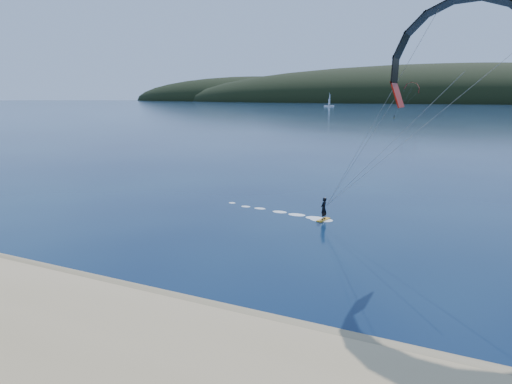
% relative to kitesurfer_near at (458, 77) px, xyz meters
% --- Properties ---
extents(ground, '(1800.00, 1800.00, 0.00)m').
position_rel_kitesurfer_near_xyz_m(ground, '(-14.41, -18.92, -11.51)').
color(ground, '#061132').
rests_on(ground, ground).
extents(wet_sand, '(220.00, 2.50, 0.10)m').
position_rel_kitesurfer_near_xyz_m(wet_sand, '(-14.41, -14.42, -11.46)').
color(wet_sand, olive).
rests_on(wet_sand, ground).
extents(headland, '(1200.00, 310.00, 140.00)m').
position_rel_kitesurfer_near_xyz_m(headland, '(-13.78, 726.36, -11.51)').
color(headland, black).
rests_on(headland, ground).
extents(kitesurfer_near, '(25.63, 7.71, 16.59)m').
position_rel_kitesurfer_near_xyz_m(kitesurfer_near, '(0.00, 0.00, 0.00)').
color(kitesurfer_near, orange).
rests_on(kitesurfer_near, ground).
extents(kitesurfer_far, '(11.62, 5.53, 15.49)m').
position_rel_kitesurfer_near_xyz_m(kitesurfer_far, '(-28.56, 188.60, 1.09)').
color(kitesurfer_far, orange).
rests_on(kitesurfer_far, ground).
extents(sailboat, '(9.08, 5.95, 13.13)m').
position_rel_kitesurfer_near_xyz_m(sailboat, '(-127.63, 386.18, -10.55)').
color(sailboat, white).
rests_on(sailboat, ground).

